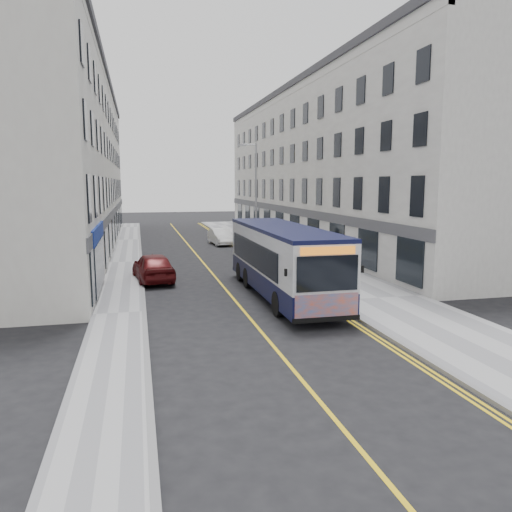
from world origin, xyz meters
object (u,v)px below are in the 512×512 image
bicycle (330,285)px  pedestrian_far (303,242)px  city_bus (282,259)px  car_maroon (153,267)px  car_white (221,237)px  pedestrian_near (263,238)px  streetlamp (255,195)px

bicycle → pedestrian_far: bearing=-29.0°
city_bus → bicycle: bearing=-15.6°
city_bus → car_maroon: (-5.69, 5.09, -1.00)m
bicycle → car_maroon: (-7.81, 5.68, 0.20)m
bicycle → car_white: size_ratio=0.42×
city_bus → pedestrian_near: city_bus is taller
pedestrian_far → car_maroon: 12.30m
bicycle → pedestrian_far: (2.77, 11.95, 0.49)m
pedestrian_near → pedestrian_far: 3.62m
streetlamp → pedestrian_far: bearing=-35.0°
car_white → car_maroon: size_ratio=0.90×
streetlamp → car_white: bearing=102.5°
pedestrian_near → streetlamp: bearing=-125.3°
pedestrian_near → car_white: (-2.25, 5.85, -0.44)m
city_bus → pedestrian_far: 12.39m
city_bus → pedestrian_near: (2.66, 14.21, -0.66)m
pedestrian_far → car_maroon: (-10.57, -6.27, -0.29)m
pedestrian_near → pedestrian_far: bearing=-40.9°
streetlamp → pedestrian_near: streetlamp is taller
streetlamp → bicycle: size_ratio=4.64×
streetlamp → city_bus: 13.84m
streetlamp → car_white: size_ratio=1.96×
city_bus → pedestrian_far: city_bus is taller
bicycle → pedestrian_far: pedestrian_far is taller
streetlamp → city_bus: (-1.88, -13.47, -2.61)m
streetlamp → pedestrian_near: bearing=43.6°
bicycle → car_white: (-1.70, 20.65, 0.10)m
pedestrian_far → car_maroon: bearing=-147.8°
streetlamp → city_bus: bearing=-98.0°
bicycle → car_maroon: car_maroon is taller
streetlamp → bicycle: (0.24, -14.06, -3.81)m
bicycle → pedestrian_near: size_ratio=0.87×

